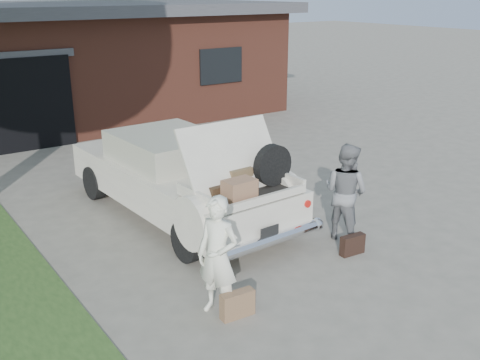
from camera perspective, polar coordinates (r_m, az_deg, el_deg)
ground at (r=8.01m, az=2.49°, el=-8.61°), size 90.00×90.00×0.00m
house at (r=18.02m, az=-17.92°, el=11.56°), size 12.80×7.80×3.30m
sedan at (r=9.51m, az=-6.24°, el=0.44°), size 2.08×4.89×1.87m
woman_left at (r=6.60m, az=-2.26°, el=-7.78°), size 0.54×0.63×1.47m
woman_right at (r=8.70m, az=10.67°, el=-1.19°), size 0.72×0.85×1.52m
suitcase_left at (r=6.79m, az=-0.27°, el=-12.52°), size 0.43×0.16×0.32m
suitcase_right at (r=8.41m, az=11.35°, el=-6.46°), size 0.40×0.15×0.30m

